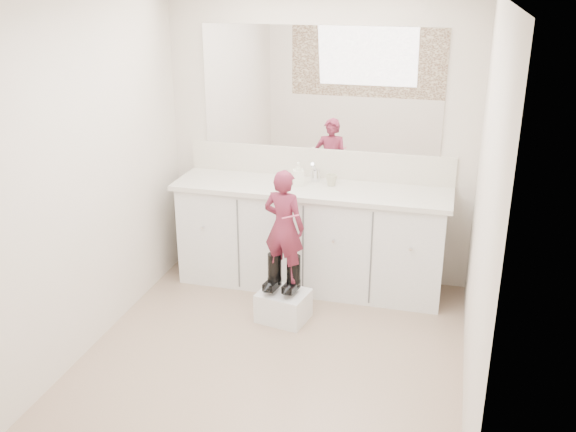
# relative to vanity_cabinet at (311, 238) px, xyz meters

# --- Properties ---
(floor) EXTENTS (3.00, 3.00, 0.00)m
(floor) POSITION_rel_vanity_cabinet_xyz_m (0.00, -1.23, -0.42)
(floor) COLOR #8F745D
(floor) RESTS_ON ground
(wall_back) EXTENTS (2.60, 0.00, 2.60)m
(wall_back) POSITION_rel_vanity_cabinet_xyz_m (0.00, 0.27, 0.77)
(wall_back) COLOR beige
(wall_back) RESTS_ON floor
(wall_front) EXTENTS (2.60, 0.00, 2.60)m
(wall_front) POSITION_rel_vanity_cabinet_xyz_m (0.00, -2.73, 0.77)
(wall_front) COLOR beige
(wall_front) RESTS_ON floor
(wall_left) EXTENTS (0.00, 3.00, 3.00)m
(wall_left) POSITION_rel_vanity_cabinet_xyz_m (-1.30, -1.23, 0.78)
(wall_left) COLOR beige
(wall_left) RESTS_ON floor
(wall_right) EXTENTS (0.00, 3.00, 3.00)m
(wall_right) POSITION_rel_vanity_cabinet_xyz_m (1.30, -1.23, 0.78)
(wall_right) COLOR beige
(wall_right) RESTS_ON floor
(vanity_cabinet) EXTENTS (2.20, 0.55, 0.85)m
(vanity_cabinet) POSITION_rel_vanity_cabinet_xyz_m (0.00, 0.00, 0.00)
(vanity_cabinet) COLOR silver
(vanity_cabinet) RESTS_ON floor
(countertop) EXTENTS (2.28, 0.58, 0.04)m
(countertop) POSITION_rel_vanity_cabinet_xyz_m (0.00, -0.01, 0.45)
(countertop) COLOR beige
(countertop) RESTS_ON vanity_cabinet
(backsplash) EXTENTS (2.28, 0.03, 0.25)m
(backsplash) POSITION_rel_vanity_cabinet_xyz_m (0.00, 0.26, 0.59)
(backsplash) COLOR beige
(backsplash) RESTS_ON countertop
(mirror) EXTENTS (2.00, 0.02, 1.00)m
(mirror) POSITION_rel_vanity_cabinet_xyz_m (0.00, 0.26, 1.22)
(mirror) COLOR white
(mirror) RESTS_ON wall_back
(dot_panel) EXTENTS (2.00, 0.01, 1.20)m
(dot_panel) POSITION_rel_vanity_cabinet_xyz_m (0.00, -2.71, 1.22)
(dot_panel) COLOR #472819
(dot_panel) RESTS_ON wall_front
(faucet) EXTENTS (0.08, 0.08, 0.10)m
(faucet) POSITION_rel_vanity_cabinet_xyz_m (0.00, 0.15, 0.52)
(faucet) COLOR silver
(faucet) RESTS_ON countertop
(cup) EXTENTS (0.12, 0.12, 0.09)m
(cup) POSITION_rel_vanity_cabinet_xyz_m (0.15, 0.06, 0.51)
(cup) COLOR #C0BB99
(cup) RESTS_ON countertop
(soap_bottle) EXTENTS (0.11, 0.11, 0.19)m
(soap_bottle) POSITION_rel_vanity_cabinet_xyz_m (-0.11, 0.01, 0.56)
(soap_bottle) COLOR white
(soap_bottle) RESTS_ON countertop
(step_stool) EXTENTS (0.41, 0.37, 0.23)m
(step_stool) POSITION_rel_vanity_cabinet_xyz_m (-0.06, -0.65, -0.31)
(step_stool) COLOR silver
(step_stool) RESTS_ON floor
(boot_left) EXTENTS (0.15, 0.22, 0.30)m
(boot_left) POSITION_rel_vanity_cabinet_xyz_m (-0.14, -0.63, -0.04)
(boot_left) COLOR black
(boot_left) RESTS_ON step_stool
(boot_right) EXTENTS (0.15, 0.22, 0.30)m
(boot_right) POSITION_rel_vanity_cabinet_xyz_m (0.01, -0.63, -0.04)
(boot_right) COLOR black
(boot_right) RESTS_ON step_stool
(toddler) EXTENTS (0.35, 0.26, 0.87)m
(toddler) POSITION_rel_vanity_cabinet_xyz_m (-0.06, -0.63, 0.35)
(toddler) COLOR #A63355
(toddler) RESTS_ON step_stool
(toothbrush) EXTENTS (0.14, 0.04, 0.06)m
(toothbrush) POSITION_rel_vanity_cabinet_xyz_m (0.01, -0.71, 0.46)
(toothbrush) COLOR #F35E89
(toothbrush) RESTS_ON toddler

